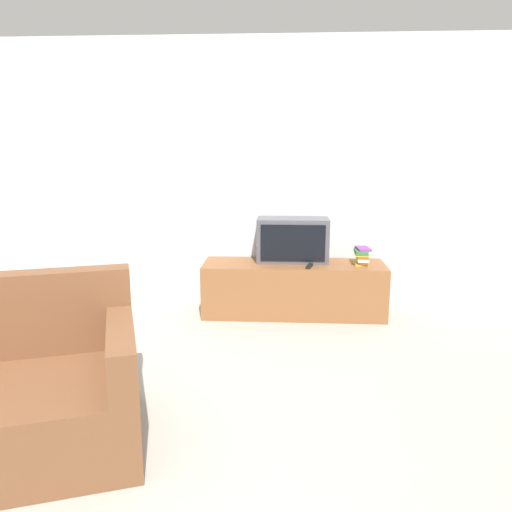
{
  "coord_description": "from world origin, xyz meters",
  "views": [
    {
      "loc": [
        0.73,
        -1.9,
        1.59
      ],
      "look_at": [
        0.48,
        2.36,
        0.65
      ],
      "focal_mm": 35.0,
      "sensor_mm": 36.0,
      "label": 1
    }
  ],
  "objects_px": {
    "tv_stand": "(294,289)",
    "remote_on_stand": "(309,266)",
    "book_stack": "(362,256)",
    "television": "(293,240)"
  },
  "relations": [
    {
      "from": "tv_stand",
      "to": "book_stack",
      "type": "distance_m",
      "value": 0.72
    },
    {
      "from": "tv_stand",
      "to": "television",
      "type": "distance_m",
      "value": 0.47
    },
    {
      "from": "tv_stand",
      "to": "book_stack",
      "type": "xyz_separation_m",
      "value": [
        0.63,
        -0.01,
        0.34
      ]
    },
    {
      "from": "tv_stand",
      "to": "book_stack",
      "type": "relative_size",
      "value": 8.19
    },
    {
      "from": "tv_stand",
      "to": "television",
      "type": "xyz_separation_m",
      "value": [
        -0.01,
        0.1,
        0.46
      ]
    },
    {
      "from": "book_stack",
      "to": "remote_on_stand",
      "type": "height_order",
      "value": "book_stack"
    },
    {
      "from": "tv_stand",
      "to": "remote_on_stand",
      "type": "distance_m",
      "value": 0.33
    },
    {
      "from": "television",
      "to": "remote_on_stand",
      "type": "relative_size",
      "value": 4.27
    },
    {
      "from": "television",
      "to": "tv_stand",
      "type": "bearing_deg",
      "value": -81.54
    },
    {
      "from": "television",
      "to": "remote_on_stand",
      "type": "bearing_deg",
      "value": -58.26
    }
  ]
}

